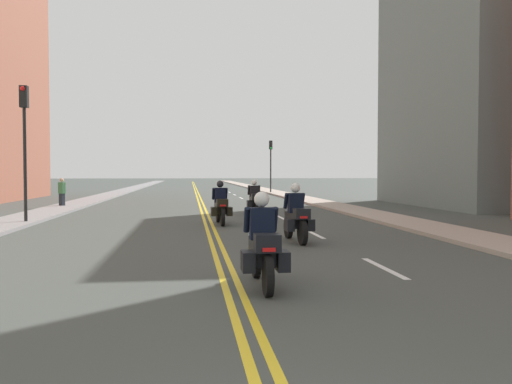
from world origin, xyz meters
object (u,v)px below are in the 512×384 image
object	(u,v)px
motorcycle_0	(262,248)
traffic_light_near	(24,129)
motorcycle_2	(220,207)
motorcycle_1	(296,218)
traffic_light_far	(271,157)
motorcycle_3	(255,200)
pedestrian_0	(62,192)

from	to	relation	value
motorcycle_0	traffic_light_near	xyz separation A→B (m)	(-7.26, 11.95, 2.87)
motorcycle_0	traffic_light_near	world-z (taller)	traffic_light_near
motorcycle_2	traffic_light_near	bearing A→B (deg)	169.53
motorcycle_1	traffic_light_far	distance (m)	34.83
motorcycle_2	traffic_light_near	xyz separation A→B (m)	(-7.19, 0.95, 2.86)
motorcycle_3	pedestrian_0	xyz separation A→B (m)	(-9.95, 6.06, 0.18)
motorcycle_0	motorcycle_3	world-z (taller)	motorcycle_0
motorcycle_0	motorcycle_2	distance (m)	11.00
motorcycle_1	pedestrian_0	xyz separation A→B (m)	(-9.90, 15.98, 0.18)
motorcycle_3	traffic_light_far	distance (m)	25.06
motorcycle_2	traffic_light_far	bearing A→B (deg)	74.78
motorcycle_0	motorcycle_3	distance (m)	15.71
motorcycle_1	traffic_light_near	size ratio (longest dim) A/B	0.44
motorcycle_2	traffic_light_far	size ratio (longest dim) A/B	0.47
motorcycle_2	motorcycle_3	world-z (taller)	motorcycle_2
traffic_light_near	pedestrian_0	xyz separation A→B (m)	(-0.92, 9.73, -2.69)
traffic_light_far	motorcycle_3	bearing A→B (deg)	-100.40
motorcycle_1	motorcycle_2	xyz separation A→B (m)	(-1.79, 5.31, 0.01)
motorcycle_0	motorcycle_2	size ratio (longest dim) A/B	0.95
motorcycle_2	traffic_light_near	distance (m)	7.80
motorcycle_0	traffic_light_near	size ratio (longest dim) A/B	0.42
motorcycle_1	traffic_light_near	world-z (taller)	traffic_light_near
motorcycle_0	motorcycle_1	distance (m)	5.95
traffic_light_near	traffic_light_far	distance (m)	31.25
motorcycle_0	traffic_light_far	size ratio (longest dim) A/B	0.44
motorcycle_2	motorcycle_3	xyz separation A→B (m)	(1.83, 4.61, -0.01)
motorcycle_0	pedestrian_0	distance (m)	23.17
traffic_light_near	traffic_light_far	xyz separation A→B (m)	(13.52, 28.17, -0.18)
traffic_light_near	motorcycle_3	bearing A→B (deg)	22.10
motorcycle_3	traffic_light_near	bearing A→B (deg)	-158.20
motorcycle_2	traffic_light_near	world-z (taller)	traffic_light_near
motorcycle_3	pedestrian_0	world-z (taller)	pedestrian_0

